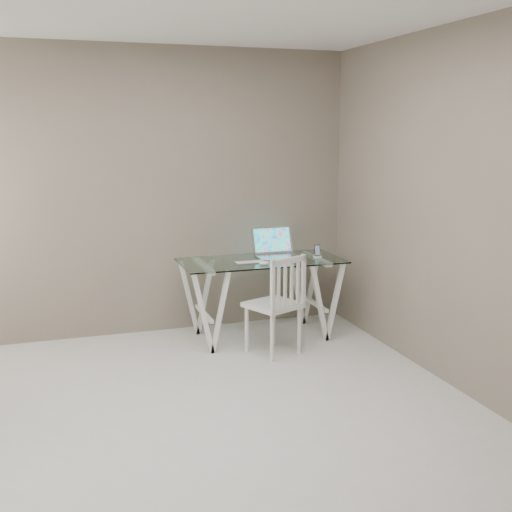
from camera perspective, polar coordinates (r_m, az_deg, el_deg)
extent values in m
plane|color=beige|center=(4.34, -4.74, -15.33)|extent=(4.50, 4.50, 0.00)
cube|color=#73675A|center=(6.12, -9.92, 5.53)|extent=(4.00, 0.02, 2.70)
cube|color=#73675A|center=(1.86, 11.20, -7.28)|extent=(4.00, 0.02, 2.70)
cube|color=#73675A|center=(4.79, 18.96, 3.57)|extent=(0.02, 4.50, 2.70)
cube|color=silver|center=(5.94, 0.47, -0.42)|extent=(1.50, 0.70, 0.01)
cube|color=silver|center=(5.88, -4.63, -4.36)|extent=(0.24, 0.62, 0.72)
cube|color=silver|center=(6.22, 5.27, -3.51)|extent=(0.24, 0.62, 0.72)
cube|color=silver|center=(5.60, 1.52, -4.37)|extent=(0.53, 0.53, 0.04)
cylinder|color=silver|center=(5.45, 1.44, -7.31)|extent=(0.03, 0.03, 0.41)
cylinder|color=silver|center=(5.67, 3.86, -6.60)|extent=(0.03, 0.03, 0.41)
cylinder|color=silver|center=(5.68, -0.84, -6.53)|extent=(0.03, 0.03, 0.41)
cylinder|color=silver|center=(5.89, 1.57, -5.89)|extent=(0.03, 0.03, 0.41)
cube|color=silver|center=(5.42, 2.90, -2.46)|extent=(0.38, 0.19, 0.45)
cube|color=#B7B7BC|center=(6.04, 2.02, -0.10)|extent=(0.40, 0.28, 0.02)
cube|color=#19D899|center=(6.18, 1.44, 1.44)|extent=(0.40, 0.10, 0.26)
cube|color=silver|center=(5.82, -0.55, -0.56)|extent=(0.28, 0.12, 0.01)
ellipsoid|color=white|center=(5.73, 0.74, -0.64)|extent=(0.10, 0.06, 0.03)
cube|color=white|center=(6.10, 5.48, -0.04)|extent=(0.06, 0.06, 0.01)
cube|color=black|center=(6.10, 5.46, 0.52)|extent=(0.05, 0.03, 0.10)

